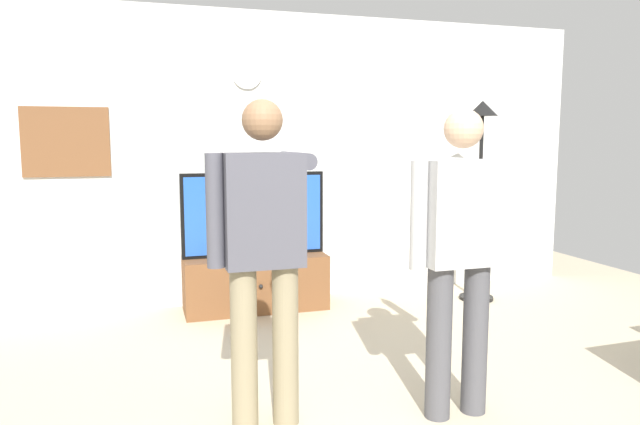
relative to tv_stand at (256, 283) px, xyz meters
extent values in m
cube|color=silver|center=(0.25, 0.35, 1.10)|extent=(6.40, 0.10, 2.70)
cube|color=brown|center=(0.00, 0.00, 0.00)|extent=(1.27, 0.44, 0.49)
sphere|color=black|center=(0.00, -0.24, 0.02)|extent=(0.04, 0.04, 0.04)
cube|color=black|center=(0.00, 0.05, 0.62)|extent=(1.29, 0.06, 0.75)
cube|color=blue|center=(0.00, 0.02, 0.62)|extent=(1.23, 0.01, 0.69)
cylinder|color=white|center=(0.00, 0.29, 1.88)|extent=(0.27, 0.03, 0.27)
cube|color=brown|center=(-1.55, 0.30, 1.27)|extent=(0.70, 0.04, 0.59)
cylinder|color=black|center=(2.10, -0.29, -0.23)|extent=(0.32, 0.32, 0.03)
cylinder|color=black|center=(2.10, -0.29, 0.64)|extent=(0.04, 0.04, 1.72)
cone|color=black|center=(2.10, -0.29, 1.57)|extent=(0.28, 0.28, 0.14)
cylinder|color=gray|center=(-0.48, -2.16, 0.19)|extent=(0.14, 0.14, 0.88)
cylinder|color=gray|center=(-0.25, -2.16, 0.19)|extent=(0.14, 0.14, 0.88)
cube|color=#4C4C56|center=(-0.37, -2.16, 0.93)|extent=(0.41, 0.22, 0.59)
sphere|color=#8C6647|center=(-0.37, -2.16, 1.39)|extent=(0.21, 0.21, 0.21)
cylinder|color=#4C4C56|center=(-0.62, -2.16, 0.93)|extent=(0.09, 0.09, 0.58)
cylinder|color=#4C4C56|center=(-0.12, -1.87, 1.17)|extent=(0.09, 0.58, 0.09)
cube|color=white|center=(-0.12, -1.55, 1.17)|extent=(0.04, 0.12, 0.04)
cylinder|color=#4C4C51|center=(0.57, -2.34, 0.18)|extent=(0.14, 0.14, 0.86)
cylinder|color=#4C4C51|center=(0.79, -2.34, 0.18)|extent=(0.14, 0.14, 0.86)
cube|color=#B7B7B7|center=(0.68, -2.34, 0.90)|extent=(0.41, 0.22, 0.57)
sphere|color=tan|center=(0.68, -2.34, 1.35)|extent=(0.21, 0.21, 0.21)
cylinder|color=#B7B7B7|center=(0.43, -2.34, 0.89)|extent=(0.09, 0.09, 0.58)
cylinder|color=#B7B7B7|center=(0.93, -2.05, 1.13)|extent=(0.09, 0.58, 0.09)
cube|color=white|center=(0.93, -1.73, 1.13)|extent=(0.04, 0.12, 0.04)
camera|label=1|loc=(-0.97, -5.11, 1.30)|focal=32.87mm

